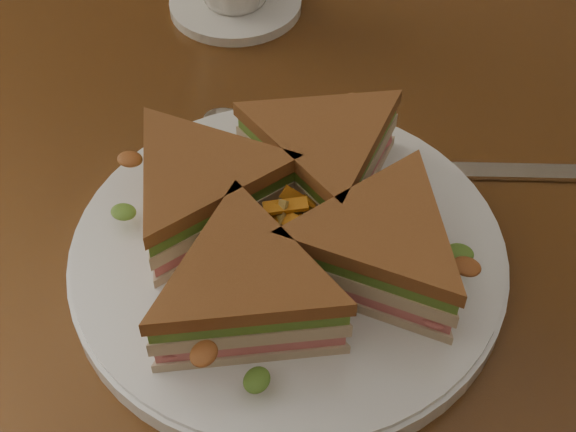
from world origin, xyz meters
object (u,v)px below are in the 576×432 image
(plate, at_px, (288,255))
(spoon, at_px, (249,136))
(knife, at_px, (488,172))
(sandwich_wedges, at_px, (288,221))
(table, at_px, (324,306))
(saucer, at_px, (236,4))

(plate, bearing_deg, spoon, 132.49)
(knife, bearing_deg, sandwich_wedges, -148.97)
(plate, xyz_separation_m, knife, (0.10, 0.16, -0.01))
(table, distance_m, spoon, 0.16)
(sandwich_wedges, bearing_deg, table, 73.87)
(plate, distance_m, spoon, 0.13)
(table, relative_size, knife, 6.07)
(sandwich_wedges, height_order, spoon, sandwich_wedges)
(table, distance_m, saucer, 0.32)
(table, distance_m, plate, 0.12)
(plate, relative_size, spoon, 1.72)
(knife, distance_m, saucer, 0.32)
(table, height_order, spoon, spoon)
(saucer, bearing_deg, table, -45.77)
(plate, distance_m, saucer, 0.33)
(plate, bearing_deg, sandwich_wedges, 29.74)
(plate, distance_m, knife, 0.18)
(spoon, bearing_deg, knife, 28.95)
(knife, bearing_deg, saucer, 133.94)
(plate, relative_size, knife, 1.58)
(spoon, xyz_separation_m, knife, (0.19, 0.06, -0.00))
(plate, height_order, saucer, plate)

